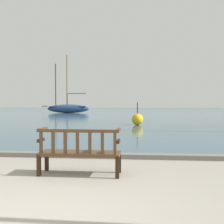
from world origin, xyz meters
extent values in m
plane|color=gray|center=(0.00, 0.00, 0.00)|extent=(160.00, 160.00, 0.00)
cube|color=#385666|center=(0.00, 44.00, 0.04)|extent=(100.00, 80.00, 0.08)
cube|color=slate|center=(0.00, 3.85, 0.06)|extent=(40.00, 0.30, 0.12)
cube|color=black|center=(-0.56, 2.37, 0.21)|extent=(0.07, 0.07, 0.42)
cube|color=black|center=(0.97, 2.34, 0.21)|extent=(0.07, 0.07, 0.42)
cube|color=black|center=(-0.57, 1.92, 0.21)|extent=(0.07, 0.07, 0.42)
cube|color=black|center=(0.96, 1.89, 0.21)|extent=(0.07, 0.07, 0.42)
cube|color=#4C331E|center=(0.20, 2.13, 0.42)|extent=(1.61, 0.55, 0.06)
cube|color=#4C331E|center=(0.19, 1.91, 0.89)|extent=(1.60, 0.08, 0.06)
cube|color=#4C331E|center=(-0.53, 1.92, 0.66)|extent=(0.06, 0.04, 0.41)
cube|color=#4C331E|center=(-0.29, 1.92, 0.66)|extent=(0.06, 0.04, 0.41)
cube|color=#4C331E|center=(-0.05, 1.91, 0.66)|extent=(0.06, 0.04, 0.41)
cube|color=#4C331E|center=(0.19, 1.91, 0.66)|extent=(0.06, 0.04, 0.41)
cube|color=#4C331E|center=(0.43, 1.90, 0.66)|extent=(0.06, 0.04, 0.41)
cube|color=#4C331E|center=(0.67, 1.90, 0.66)|extent=(0.06, 0.04, 0.41)
cube|color=#4C331E|center=(0.91, 1.90, 0.66)|extent=(0.06, 0.04, 0.41)
cube|color=black|center=(-0.57, 2.05, 0.69)|extent=(0.06, 0.30, 0.06)
cube|color=#4C331E|center=(-0.57, 2.14, 0.90)|extent=(0.07, 0.47, 0.04)
cube|color=black|center=(0.97, 2.03, 0.69)|extent=(0.06, 0.30, 0.06)
cube|color=#4C331E|center=(0.97, 2.12, 0.90)|extent=(0.07, 0.47, 0.04)
ellipsoid|color=navy|center=(-8.33, 34.75, 0.67)|extent=(5.99, 1.71, 1.18)
cube|color=#516B9E|center=(-8.33, 34.75, 1.00)|extent=(5.26, 1.31, 0.08)
cylinder|color=brown|center=(-8.48, 34.75, 4.58)|extent=(0.15, 0.15, 7.09)
cylinder|color=brown|center=(-7.15, 34.71, 2.77)|extent=(2.65, 0.22, 0.12)
cylinder|color=brown|center=(-10.11, 34.81, 3.97)|extent=(0.15, 0.15, 5.87)
cylinder|color=brown|center=(-11.68, 34.87, 1.02)|extent=(0.78, 0.15, 0.12)
sphere|color=gold|center=(1.30, 13.95, 0.43)|extent=(0.70, 0.70, 0.70)
cylinder|color=#2D2D33|center=(1.30, 13.95, 1.13)|extent=(0.06, 0.06, 0.70)
camera|label=1|loc=(1.35, -3.33, 1.42)|focal=45.00mm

